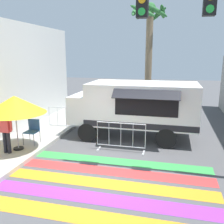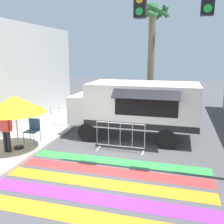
{
  "view_description": "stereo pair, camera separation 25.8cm",
  "coord_description": "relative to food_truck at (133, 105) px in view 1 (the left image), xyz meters",
  "views": [
    {
      "loc": [
        1.81,
        -7.21,
        3.53
      ],
      "look_at": [
        -0.47,
        2.15,
        1.31
      ],
      "focal_mm": 40.0,
      "sensor_mm": 36.0,
      "label": 1
    },
    {
      "loc": [
        2.06,
        -7.14,
        3.53
      ],
      "look_at": [
        -0.47,
        2.15,
        1.31
      ],
      "focal_mm": 40.0,
      "sensor_mm": 36.0,
      "label": 2
    }
  ],
  "objects": [
    {
      "name": "folding_chair",
      "position": [
        -3.61,
        -2.08,
        -0.74
      ],
      "size": [
        0.48,
        0.48,
        0.93
      ],
      "rotation": [
        0.0,
        0.0,
        -0.16
      ],
      "color": "#4C4C51",
      "rests_on": "sidewalk_left"
    },
    {
      "name": "vendor_person",
      "position": [
        -3.94,
        -3.22,
        -0.38
      ],
      "size": [
        0.53,
        0.22,
        1.63
      ],
      "rotation": [
        0.0,
        0.0,
        0.06
      ],
      "color": "black",
      "rests_on": "sidewalk_left"
    },
    {
      "name": "barricade_front",
      "position": [
        -0.16,
        -1.77,
        -0.9
      ],
      "size": [
        1.84,
        0.44,
        1.1
      ],
      "color": "#B7BABF",
      "rests_on": "ground_plane"
    },
    {
      "name": "food_truck",
      "position": [
        0.0,
        0.0,
        0.0
      ],
      "size": [
        5.28,
        2.78,
        2.38
      ],
      "color": "white",
      "rests_on": "ground_plane"
    },
    {
      "name": "palm_tree",
      "position": [
        0.21,
        3.84,
        2.81
      ],
      "size": [
        2.1,
        2.13,
        6.23
      ],
      "color": "#7A664C",
      "rests_on": "ground_plane"
    },
    {
      "name": "patio_umbrella",
      "position": [
        -3.77,
        -2.83,
        0.37
      ],
      "size": [
        2.19,
        2.19,
        1.99
      ],
      "color": "black",
      "rests_on": "sidewalk_left"
    },
    {
      "name": "ground_plane",
      "position": [
        -0.21,
        -3.18,
        -1.44
      ],
      "size": [
        60.0,
        60.0,
        0.0
      ],
      "primitive_type": "plane",
      "color": "#4C4C4F"
    },
    {
      "name": "crosswalk_painted",
      "position": [
        -0.21,
        -4.24,
        -1.44
      ],
      "size": [
        6.4,
        3.6,
        0.01
      ],
      "color": "orange",
      "rests_on": "ground_plane"
    },
    {
      "name": "traffic_signal_pole",
      "position": [
        2.46,
        -3.1,
        2.76
      ],
      "size": [
        4.03,
        0.29,
        5.83
      ],
      "color": "#515456",
      "rests_on": "ground_plane"
    },
    {
      "name": "barricade_side",
      "position": [
        -3.24,
        0.26,
        -0.9
      ],
      "size": [
        1.76,
        0.44,
        1.1
      ],
      "color": "#B7BABF",
      "rests_on": "ground_plane"
    }
  ]
}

